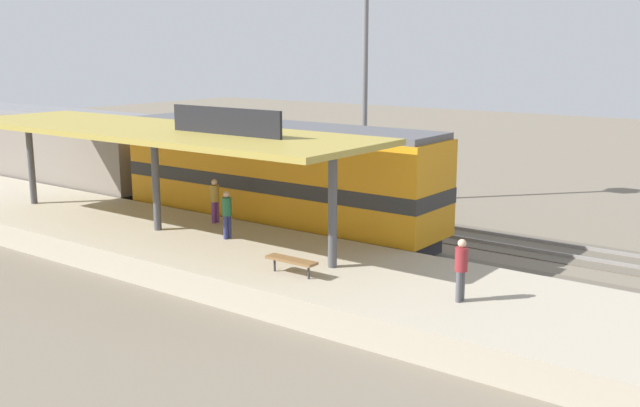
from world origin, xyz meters
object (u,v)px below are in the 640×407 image
(locomotive, at_px, (277,178))
(passenger_carriage_front, at_px, (23,146))
(light_mast, at_px, (365,29))
(platform_bench, at_px, (291,261))
(person_waiting, at_px, (461,267))
(person_boarding, at_px, (215,199))
(person_walking, at_px, (227,212))

(locomotive, bearing_deg, passenger_carriage_front, 90.00)
(light_mast, bearing_deg, platform_bench, -154.66)
(person_waiting, bearing_deg, person_boarding, 77.39)
(light_mast, height_order, person_walking, light_mast)
(light_mast, bearing_deg, passenger_carriage_front, 114.59)
(locomotive, bearing_deg, person_waiting, -115.64)
(light_mast, distance_m, person_boarding, 12.21)
(person_boarding, bearing_deg, person_walking, -125.78)
(passenger_carriage_front, relative_size, person_waiting, 11.70)
(locomotive, height_order, person_waiting, locomotive)
(light_mast, height_order, person_boarding, light_mast)
(platform_bench, height_order, person_waiting, person_waiting)
(passenger_carriage_front, relative_size, light_mast, 1.71)
(passenger_carriage_front, relative_size, person_boarding, 11.70)
(locomotive, height_order, person_boarding, locomotive)
(person_walking, relative_size, person_boarding, 1.00)
(light_mast, bearing_deg, locomotive, -173.04)
(locomotive, xyz_separation_m, person_walking, (-3.99, -1.05, -0.56))
(passenger_carriage_front, height_order, person_waiting, passenger_carriage_front)
(person_waiting, bearing_deg, locomotive, 64.36)
(platform_bench, bearing_deg, person_waiting, -80.07)
(passenger_carriage_front, xyz_separation_m, person_waiting, (-5.11, -28.65, -0.46))
(person_boarding, bearing_deg, passenger_carriage_front, 81.62)
(platform_bench, xyz_separation_m, person_boarding, (3.50, 6.59, 0.51))
(light_mast, bearing_deg, person_walking, -170.34)
(platform_bench, height_order, person_boarding, person_boarding)
(passenger_carriage_front, relative_size, person_walking, 11.70)
(platform_bench, bearing_deg, locomotive, 42.93)
(platform_bench, relative_size, light_mast, 0.15)
(platform_bench, xyz_separation_m, person_walking, (2.01, 4.53, 0.51))
(passenger_carriage_front, xyz_separation_m, light_mast, (7.80, -17.05, 6.08))
(light_mast, relative_size, person_walking, 6.84)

